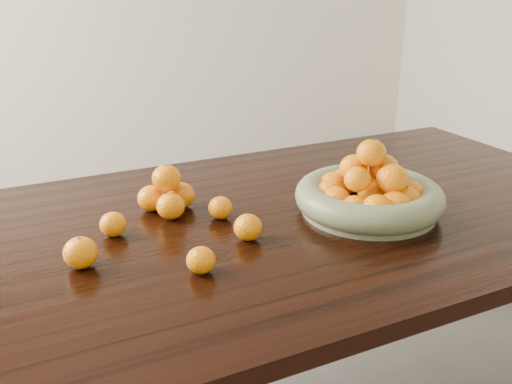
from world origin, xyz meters
name	(u,v)px	position (x,y,z in m)	size (l,w,h in m)	color
dining_table	(260,251)	(0.00, 0.00, 0.66)	(2.00, 1.00, 0.75)	black
fruit_bowl	(370,194)	(0.26, -0.08, 0.80)	(0.37, 0.37, 0.19)	#757D5B
orange_pyramid	(167,194)	(-0.19, 0.14, 0.80)	(0.15, 0.14, 0.12)	orange
loose_orange_0	(80,253)	(-0.44, -0.06, 0.78)	(0.07, 0.07, 0.07)	orange
loose_orange_1	(201,260)	(-0.22, -0.19, 0.78)	(0.06, 0.06, 0.06)	orange
loose_orange_2	(248,227)	(-0.08, -0.09, 0.78)	(0.06, 0.06, 0.06)	orange
loose_orange_3	(113,224)	(-0.34, 0.06, 0.78)	(0.06, 0.06, 0.06)	orange
loose_orange_4	(220,208)	(-0.09, 0.04, 0.78)	(0.06, 0.06, 0.06)	orange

